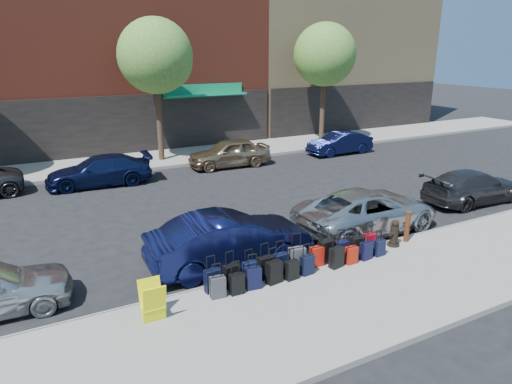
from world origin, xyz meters
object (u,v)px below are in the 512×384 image
car_near_3 (473,186)px  car_far_1 (99,171)px  tree_right (327,56)px  suitcase_front_5 (297,259)px  bollard (407,226)px  car_near_1 (230,240)px  tree_center (158,58)px  car_far_2 (229,153)px  car_near_2 (367,210)px  fire_hydrant (394,234)px  display_rack (153,301)px  car_far_3 (340,143)px

car_near_3 → car_far_1: car_far_1 is taller
tree_right → suitcase_front_5: (-11.18, -14.29, -4.93)m
tree_right → car_far_1: tree_right is taller
bollard → car_near_1: car_near_1 is taller
tree_center → car_far_2: size_ratio=1.71×
bollard → car_far_2: size_ratio=0.23×
tree_right → car_near_2: size_ratio=1.43×
suitcase_front_5 → car_far_2: car_far_2 is taller
fire_hydrant → car_near_1: (-4.83, 1.41, 0.23)m
display_rack → car_near_1: bearing=35.3°
tree_center → car_near_3: 15.94m
bollard → tree_right: bearing=63.5°
fire_hydrant → car_far_1: (-6.67, 11.37, 0.13)m
car_near_2 → car_far_1: (-7.01, 9.73, -0.04)m
car_near_1 → fire_hydrant: bearing=-105.0°
car_far_2 → car_far_3: 6.91m
fire_hydrant → car_near_1: size_ratio=0.18×
display_rack → car_near_3: (13.63, 2.44, 0.05)m
car_far_3 → tree_center: bearing=-107.0°
fire_hydrant → car_near_3: car_near_3 is taller
tree_right → car_near_3: bearing=-97.5°
car_far_1 → tree_center: bearing=131.4°
tree_center → display_rack: (-4.76, -14.80, -4.82)m
tree_right → car_near_2: 15.39m
display_rack → car_far_2: size_ratio=0.21×
tree_center → car_far_3: size_ratio=1.86×
suitcase_front_5 → display_rack: suitcase_front_5 is taller
suitcase_front_5 → tree_right: bearing=60.5°
bollard → car_far_1: bearing=122.7°
suitcase_front_5 → car_far_1: bearing=114.2°
car_near_1 → car_far_3: bearing=-47.9°
fire_hydrant → bollard: bollard is taller
tree_right → suitcase_front_5: bearing=-128.0°
fire_hydrant → car_far_1: 13.18m
tree_right → suitcase_front_5: tree_right is taller
fire_hydrant → tree_right: bearing=49.1°
bollard → car_near_1: 5.58m
car_near_1 → car_far_2: car_near_1 is taller
car_near_2 → car_far_2: 10.09m
bollard → car_near_2: size_ratio=0.19×
tree_center → bollard: tree_center is taller
suitcase_front_5 → car_near_1: bearing=142.4°
bollard → car_far_3: 12.95m
car_near_1 → car_near_3: bearing=-85.9°
tree_center → fire_hydrant: (2.80, -14.31, -4.88)m
car_far_2 → car_far_3: size_ratio=1.09×
fire_hydrant → car_far_2: (-0.12, 11.71, 0.19)m
tree_center → suitcase_front_5: size_ratio=6.91×
tree_center → bollard: 15.40m
tree_right → fire_hydrant: 16.96m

